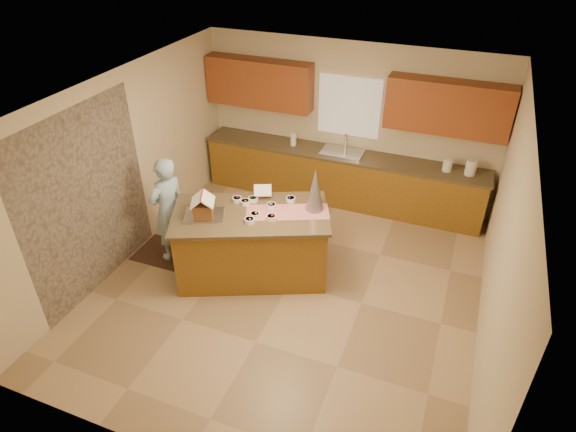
# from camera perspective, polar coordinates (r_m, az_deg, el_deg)

# --- Properties ---
(floor) EXTENTS (5.50, 5.50, 0.00)m
(floor) POSITION_cam_1_polar(r_m,az_deg,el_deg) (6.96, 0.17, -7.93)
(floor) COLOR tan
(floor) RESTS_ON ground
(ceiling) EXTENTS (5.50, 5.50, 0.00)m
(ceiling) POSITION_cam_1_polar(r_m,az_deg,el_deg) (5.57, 0.21, 13.52)
(ceiling) COLOR silver
(ceiling) RESTS_ON floor
(wall_back) EXTENTS (5.50, 5.50, 0.00)m
(wall_back) POSITION_cam_1_polar(r_m,az_deg,el_deg) (8.51, 7.03, 10.64)
(wall_back) COLOR beige
(wall_back) RESTS_ON floor
(wall_front) EXTENTS (5.50, 5.50, 0.00)m
(wall_front) POSITION_cam_1_polar(r_m,az_deg,el_deg) (4.30, -13.77, -16.58)
(wall_front) COLOR beige
(wall_front) RESTS_ON floor
(wall_left) EXTENTS (5.50, 5.50, 0.00)m
(wall_left) POSITION_cam_1_polar(r_m,az_deg,el_deg) (7.32, -18.46, 5.25)
(wall_left) COLOR beige
(wall_left) RESTS_ON floor
(wall_right) EXTENTS (5.50, 5.50, 0.00)m
(wall_right) POSITION_cam_1_polar(r_m,az_deg,el_deg) (5.89, 23.55, -3.18)
(wall_right) COLOR beige
(wall_right) RESTS_ON floor
(stone_accent) EXTENTS (0.00, 2.50, 2.50)m
(stone_accent) POSITION_cam_1_polar(r_m,az_deg,el_deg) (6.85, -22.15, 1.46)
(stone_accent) COLOR gray
(stone_accent) RESTS_ON wall_left
(window_curtain) EXTENTS (1.05, 0.03, 1.00)m
(window_curtain) POSITION_cam_1_polar(r_m,az_deg,el_deg) (8.37, 7.11, 12.47)
(window_curtain) COLOR white
(window_curtain) RESTS_ON wall_back
(back_counter_base) EXTENTS (4.80, 0.60, 0.88)m
(back_counter_base) POSITION_cam_1_polar(r_m,az_deg,el_deg) (8.63, 6.09, 4.36)
(back_counter_base) COLOR olive
(back_counter_base) RESTS_ON floor
(back_counter_top) EXTENTS (4.85, 0.63, 0.04)m
(back_counter_top) POSITION_cam_1_polar(r_m,az_deg,el_deg) (8.42, 6.27, 7.10)
(back_counter_top) COLOR brown
(back_counter_top) RESTS_ON back_counter_base
(upper_cabinet_left) EXTENTS (1.85, 0.35, 0.80)m
(upper_cabinet_left) POSITION_cam_1_polar(r_m,az_deg,el_deg) (8.64, -3.34, 15.09)
(upper_cabinet_left) COLOR #9B4921
(upper_cabinet_left) RESTS_ON wall_back
(upper_cabinet_right) EXTENTS (1.85, 0.35, 0.80)m
(upper_cabinet_right) POSITION_cam_1_polar(r_m,az_deg,el_deg) (7.93, 18.01, 11.87)
(upper_cabinet_right) COLOR #9B4921
(upper_cabinet_right) RESTS_ON wall_back
(sink) EXTENTS (0.70, 0.45, 0.12)m
(sink) POSITION_cam_1_polar(r_m,az_deg,el_deg) (8.43, 6.27, 7.04)
(sink) COLOR silver
(sink) RESTS_ON back_counter_top
(faucet) EXTENTS (0.03, 0.03, 0.28)m
(faucet) POSITION_cam_1_polar(r_m,az_deg,el_deg) (8.51, 6.68, 8.56)
(faucet) COLOR silver
(faucet) RESTS_ON back_counter_top
(island_base) EXTENTS (2.22, 1.71, 0.97)m
(island_base) POSITION_cam_1_polar(r_m,az_deg,el_deg) (6.88, -4.20, -3.37)
(island_base) COLOR olive
(island_base) RESTS_ON floor
(island_top) EXTENTS (2.34, 1.82, 0.04)m
(island_top) POSITION_cam_1_polar(r_m,az_deg,el_deg) (6.59, -4.38, 0.19)
(island_top) COLOR brown
(island_top) RESTS_ON island_base
(table_runner) EXTENTS (1.17, 0.81, 0.01)m
(table_runner) POSITION_cam_1_polar(r_m,az_deg,el_deg) (6.57, -0.06, 0.46)
(table_runner) COLOR red
(table_runner) RESTS_ON island_top
(baking_tray) EXTENTS (0.62, 0.55, 0.03)m
(baking_tray) POSITION_cam_1_polar(r_m,az_deg,el_deg) (6.58, -9.70, 0.08)
(baking_tray) COLOR silver
(baking_tray) RESTS_ON island_top
(cookbook) EXTENTS (0.30, 0.27, 0.10)m
(cookbook) POSITION_cam_1_polar(r_m,az_deg,el_deg) (6.88, -2.95, 2.97)
(cookbook) COLOR white
(cookbook) RESTS_ON island_top
(tinsel_tree) EXTENTS (0.32, 0.32, 0.61)m
(tinsel_tree) POSITION_cam_1_polar(r_m,az_deg,el_deg) (6.49, 3.15, 3.02)
(tinsel_tree) COLOR #B1B1BE
(tinsel_tree) RESTS_ON island_top
(rug) EXTENTS (1.09, 0.71, 0.01)m
(rug) POSITION_cam_1_polar(r_m,az_deg,el_deg) (7.69, -13.21, -4.27)
(rug) COLOR black
(rug) RESTS_ON floor
(boy) EXTENTS (0.55, 0.68, 1.60)m
(boy) POSITION_cam_1_polar(r_m,az_deg,el_deg) (7.22, -13.68, 0.74)
(boy) COLOR #97BFD7
(boy) RESTS_ON rug
(canister_a) EXTENTS (0.15, 0.15, 0.20)m
(canister_a) POSITION_cam_1_polar(r_m,az_deg,el_deg) (8.16, 17.99, 5.65)
(canister_a) COLOR white
(canister_a) RESTS_ON back_counter_top
(canister_b) EXTENTS (0.17, 0.17, 0.24)m
(canister_b) POSITION_cam_1_polar(r_m,az_deg,el_deg) (8.15, 20.39, 5.28)
(canister_b) COLOR white
(canister_b) RESTS_ON back_counter_top
(canister_c) EXTENTS (0.13, 0.13, 0.19)m
(canister_c) POSITION_cam_1_polar(r_m,az_deg,el_deg) (8.16, 20.51, 5.08)
(canister_c) COLOR white
(canister_c) RESTS_ON back_counter_top
(paper_towel) EXTENTS (0.10, 0.10, 0.22)m
(paper_towel) POSITION_cam_1_polar(r_m,az_deg,el_deg) (8.61, 0.62, 8.87)
(paper_towel) COLOR white
(paper_towel) RESTS_ON back_counter_top
(gingerbread_house) EXTENTS (0.40, 0.40, 0.31)m
(gingerbread_house) POSITION_cam_1_polar(r_m,az_deg,el_deg) (6.51, -9.81, 1.04)
(gingerbread_house) COLOR brown
(gingerbread_house) RESTS_ON baking_tray
(candy_bowls) EXTENTS (0.82, 0.82, 0.06)m
(candy_bowls) POSITION_cam_1_polar(r_m,az_deg,el_deg) (6.64, -3.35, 1.02)
(candy_bowls) COLOR orange
(candy_bowls) RESTS_ON island_top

